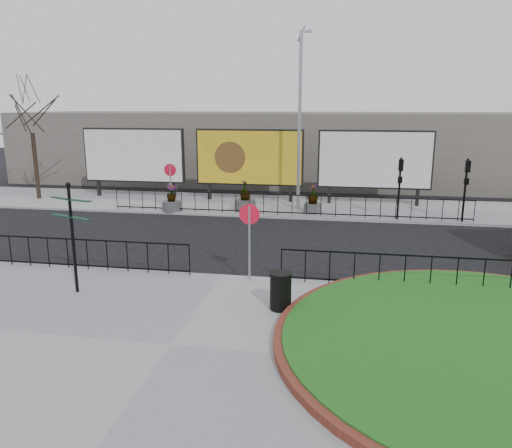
% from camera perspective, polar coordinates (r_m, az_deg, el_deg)
% --- Properties ---
extents(ground, '(90.00, 90.00, 0.00)m').
position_cam_1_polar(ground, '(16.55, -3.91, -6.16)').
color(ground, black).
rests_on(ground, ground).
extents(pavement_near, '(30.00, 10.00, 0.12)m').
position_cam_1_polar(pavement_near, '(12.12, -9.66, -13.67)').
color(pavement_near, gray).
rests_on(pavement_near, ground).
extents(pavement_far, '(44.00, 6.00, 0.12)m').
position_cam_1_polar(pavement_far, '(27.94, 1.91, 2.13)').
color(pavement_far, gray).
rests_on(pavement_far, ground).
extents(brick_edge, '(10.40, 10.40, 0.18)m').
position_cam_1_polar(brick_edge, '(12.90, 26.32, -12.49)').
color(brick_edge, maroon).
rests_on(brick_edge, pavement_near).
extents(grass_lawn, '(10.00, 10.00, 0.22)m').
position_cam_1_polar(grass_lawn, '(12.89, 26.33, -12.41)').
color(grass_lawn, '#164A13').
rests_on(grass_lawn, pavement_near).
extents(railing_near_left, '(10.00, 0.10, 1.10)m').
position_cam_1_polar(railing_near_left, '(18.42, -22.66, -2.97)').
color(railing_near_left, black).
rests_on(railing_near_left, pavement_near).
extents(railing_near_right, '(9.00, 0.10, 1.10)m').
position_cam_1_polar(railing_near_right, '(15.85, 19.35, -5.26)').
color(railing_near_right, black).
rests_on(railing_near_right, pavement_near).
extents(railing_far, '(18.00, 0.10, 1.10)m').
position_cam_1_polar(railing_far, '(25.07, 3.33, 2.22)').
color(railing_far, black).
rests_on(railing_far, pavement_far).
extents(speed_sign_far, '(0.64, 0.07, 2.47)m').
position_cam_1_polar(speed_sign_far, '(26.31, -9.76, 5.33)').
color(speed_sign_far, gray).
rests_on(speed_sign_far, pavement_far).
extents(speed_sign_near, '(0.64, 0.07, 2.47)m').
position_cam_1_polar(speed_sign_near, '(15.43, -0.76, -0.16)').
color(speed_sign_near, gray).
rests_on(speed_sign_near, pavement_near).
extents(billboard_left, '(6.20, 0.31, 4.10)m').
position_cam_1_polar(billboard_left, '(30.80, -13.79, 7.59)').
color(billboard_left, black).
rests_on(billboard_left, pavement_far).
extents(billboard_mid, '(6.20, 0.31, 4.10)m').
position_cam_1_polar(billboard_mid, '(28.74, -0.77, 7.58)').
color(billboard_mid, black).
rests_on(billboard_mid, pavement_far).
extents(billboard_right, '(6.20, 0.31, 4.10)m').
position_cam_1_polar(billboard_right, '(28.31, 13.41, 7.12)').
color(billboard_right, black).
rests_on(billboard_right, pavement_far).
extents(lamp_post, '(0.74, 0.18, 9.23)m').
position_cam_1_polar(lamp_post, '(26.24, 5.01, 11.84)').
color(lamp_post, gray).
rests_on(lamp_post, pavement_far).
extents(signal_pole_a, '(0.22, 0.26, 3.00)m').
position_cam_1_polar(signal_pole_a, '(24.86, 16.12, 4.96)').
color(signal_pole_a, black).
rests_on(signal_pole_a, pavement_far).
extents(signal_pole_b, '(0.22, 0.26, 3.00)m').
position_cam_1_polar(signal_pole_b, '(25.37, 22.89, 4.59)').
color(signal_pole_b, black).
rests_on(signal_pole_b, pavement_far).
extents(tree_left, '(2.00, 2.00, 7.00)m').
position_cam_1_polar(tree_left, '(32.07, -24.12, 8.87)').
color(tree_left, '#2D2119').
rests_on(tree_left, pavement_far).
extents(building_backdrop, '(40.00, 10.00, 5.00)m').
position_cam_1_polar(building_backdrop, '(37.45, 4.09, 8.77)').
color(building_backdrop, '#666059').
rests_on(building_backdrop, ground).
extents(fingerpost_sign, '(1.52, 0.73, 3.30)m').
position_cam_1_polar(fingerpost_sign, '(15.38, -20.30, -0.32)').
color(fingerpost_sign, black).
rests_on(fingerpost_sign, pavement_near).
extents(litter_bin, '(0.63, 0.63, 1.04)m').
position_cam_1_polar(litter_bin, '(13.64, 2.84, -7.64)').
color(litter_bin, black).
rests_on(litter_bin, pavement_near).
extents(planter_a, '(0.97, 0.97, 1.40)m').
position_cam_1_polar(planter_a, '(26.51, -9.62, 2.51)').
color(planter_a, '#4C4C4F').
rests_on(planter_a, pavement_far).
extents(planter_b, '(1.09, 1.09, 1.62)m').
position_cam_1_polar(planter_b, '(26.21, -1.25, 2.77)').
color(planter_b, '#4C4C4F').
rests_on(planter_b, pavement_far).
extents(planter_c, '(0.92, 0.92, 1.49)m').
position_cam_1_polar(planter_c, '(25.85, 6.50, 2.55)').
color(planter_c, '#4C4C4F').
rests_on(planter_c, pavement_far).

